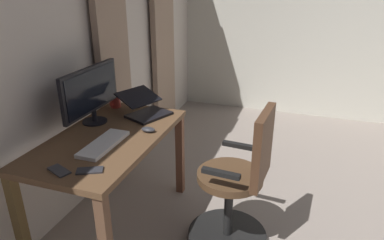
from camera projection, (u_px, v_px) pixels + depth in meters
back_room_partition at (77, 43)px, 2.66m from camera, size 4.91×0.10×2.54m
curtain_left_panel at (163, 31)px, 3.90m from camera, size 0.52×0.06×2.35m
curtain_right_panel at (112, 49)px, 2.95m from camera, size 0.46×0.06×2.35m
desk at (110, 149)px, 2.38m from camera, size 1.23×0.68×0.75m
office_chair at (239, 185)px, 2.28m from camera, size 0.56×0.56×1.01m
computer_monitor at (91, 92)px, 2.46m from camera, size 0.64×0.18×0.41m
computer_keyboard at (104, 144)px, 2.19m from camera, size 0.41×0.15×0.02m
laptop at (145, 108)px, 2.67m from camera, size 0.41×0.44×0.17m
computer_mouse at (148, 130)px, 2.38m from camera, size 0.06×0.10×0.04m
cell_phone_by_monitor at (59, 171)px, 1.90m from camera, size 0.12×0.16×0.01m
cell_phone_face_up at (90, 170)px, 1.90m from camera, size 0.13×0.16×0.01m
mug_coffee at (115, 102)px, 2.83m from camera, size 0.13×0.08×0.09m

